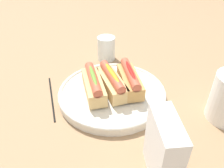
{
  "coord_description": "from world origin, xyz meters",
  "views": [
    {
      "loc": [
        0.52,
        0.03,
        0.43
      ],
      "look_at": [
        -0.02,
        -0.01,
        0.05
      ],
      "focal_mm": 35.59,
      "sensor_mm": 36.0,
      "label": 1
    }
  ],
  "objects_px": {
    "water_glass": "(106,50)",
    "napkin_box": "(163,150)",
    "hotdog_back": "(112,82)",
    "hotdog_side": "(130,79)",
    "serving_bowl": "(112,93)",
    "hotdog_front": "(93,85)",
    "chopstick_near": "(51,98)"
  },
  "relations": [
    {
      "from": "hotdog_front",
      "to": "hotdog_back",
      "type": "distance_m",
      "value": 0.05
    },
    {
      "from": "serving_bowl",
      "to": "water_glass",
      "type": "xyz_separation_m",
      "value": [
        -0.24,
        -0.04,
        0.02
      ]
    },
    {
      "from": "chopstick_near",
      "to": "hotdog_back",
      "type": "bearing_deg",
      "value": 75.64
    },
    {
      "from": "hotdog_side",
      "to": "hotdog_front",
      "type": "bearing_deg",
      "value": -71.9
    },
    {
      "from": "serving_bowl",
      "to": "chopstick_near",
      "type": "relative_size",
      "value": 1.47
    },
    {
      "from": "hotdog_front",
      "to": "napkin_box",
      "type": "xyz_separation_m",
      "value": [
        0.23,
        0.17,
        0.02
      ]
    },
    {
      "from": "hotdog_back",
      "to": "water_glass",
      "type": "height_order",
      "value": "hotdog_back"
    },
    {
      "from": "hotdog_side",
      "to": "water_glass",
      "type": "bearing_deg",
      "value": -158.03
    },
    {
      "from": "serving_bowl",
      "to": "napkin_box",
      "type": "bearing_deg",
      "value": 24.68
    },
    {
      "from": "hotdog_side",
      "to": "napkin_box",
      "type": "xyz_separation_m",
      "value": [
        0.27,
        0.06,
        0.02
      ]
    },
    {
      "from": "hotdog_back",
      "to": "chopstick_near",
      "type": "distance_m",
      "value": 0.19
    },
    {
      "from": "hotdog_front",
      "to": "chopstick_near",
      "type": "height_order",
      "value": "hotdog_front"
    },
    {
      "from": "hotdog_side",
      "to": "chopstick_near",
      "type": "xyz_separation_m",
      "value": [
        0.04,
        -0.24,
        -0.05
      ]
    },
    {
      "from": "water_glass",
      "to": "napkin_box",
      "type": "distance_m",
      "value": 0.52
    },
    {
      "from": "water_glass",
      "to": "napkin_box",
      "type": "relative_size",
      "value": 0.6
    },
    {
      "from": "water_glass",
      "to": "hotdog_back",
      "type": "bearing_deg",
      "value": 8.93
    },
    {
      "from": "hotdog_front",
      "to": "chopstick_near",
      "type": "xyz_separation_m",
      "value": [
        0.0,
        -0.13,
        -0.05
      ]
    },
    {
      "from": "hotdog_side",
      "to": "chopstick_near",
      "type": "height_order",
      "value": "hotdog_side"
    },
    {
      "from": "hotdog_front",
      "to": "chopstick_near",
      "type": "bearing_deg",
      "value": -88.73
    },
    {
      "from": "serving_bowl",
      "to": "water_glass",
      "type": "relative_size",
      "value": 3.58
    },
    {
      "from": "napkin_box",
      "to": "hotdog_back",
      "type": "bearing_deg",
      "value": -164.64
    },
    {
      "from": "hotdog_back",
      "to": "hotdog_side",
      "type": "relative_size",
      "value": 1.0
    },
    {
      "from": "hotdog_front",
      "to": "hotdog_side",
      "type": "xyz_separation_m",
      "value": [
        -0.03,
        0.1,
        0.0
      ]
    },
    {
      "from": "serving_bowl",
      "to": "chopstick_near",
      "type": "distance_m",
      "value": 0.18
    },
    {
      "from": "hotdog_front",
      "to": "water_glass",
      "type": "distance_m",
      "value": 0.26
    },
    {
      "from": "napkin_box",
      "to": "hotdog_side",
      "type": "bearing_deg",
      "value": -176.11
    },
    {
      "from": "hotdog_front",
      "to": "napkin_box",
      "type": "distance_m",
      "value": 0.29
    },
    {
      "from": "serving_bowl",
      "to": "hotdog_back",
      "type": "bearing_deg",
      "value": -116.57
    },
    {
      "from": "hotdog_back",
      "to": "water_glass",
      "type": "bearing_deg",
      "value": -171.07
    },
    {
      "from": "water_glass",
      "to": "serving_bowl",
      "type": "bearing_deg",
      "value": 8.93
    },
    {
      "from": "hotdog_side",
      "to": "water_glass",
      "type": "relative_size",
      "value": 1.75
    },
    {
      "from": "hotdog_front",
      "to": "serving_bowl",
      "type": "bearing_deg",
      "value": 108.1
    }
  ]
}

